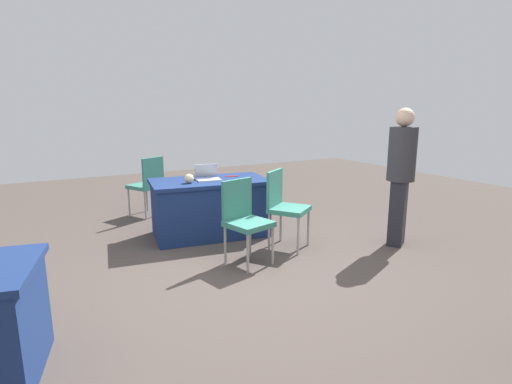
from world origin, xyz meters
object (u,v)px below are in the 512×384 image
table_foreground (210,207)px  scissors_red (232,176)px  yarn_ball (189,179)px  chair_near_front (148,182)px  chair_tucked_left (245,216)px  chair_tucked_right (284,203)px  person_attendee_standing (401,170)px  laptop_silver (208,177)px

table_foreground → scissors_red: bearing=-166.8°
table_foreground → yarn_ball: bearing=16.7°
chair_near_front → chair_tucked_left: 2.55m
table_foreground → chair_tucked_left: size_ratio=1.75×
chair_tucked_right → table_foreground: bearing=-91.3°
person_attendee_standing → chair_tucked_right: bearing=122.4°
table_foreground → chair_tucked_right: (-0.62, 0.92, 0.18)m
chair_tucked_right → scissors_red: (0.24, -1.00, 0.21)m
chair_near_front → laptop_silver: bearing=-98.7°
chair_tucked_left → table_foreground: bearing=-106.8°
chair_tucked_right → yarn_ball: chair_tucked_right is taller
chair_near_front → chair_tucked_left: size_ratio=1.02×
chair_tucked_left → person_attendee_standing: person_attendee_standing is taller
chair_near_front → person_attendee_standing: size_ratio=0.56×
person_attendee_standing → laptop_silver: person_attendee_standing is taller
person_attendee_standing → laptop_silver: bearing=109.1°
chair_tucked_right → laptop_silver: laptop_silver is taller
chair_tucked_left → scissors_red: bearing=-123.7°
yarn_ball → scissors_red: yarn_ball is taller
scissors_red → chair_tucked_left: bearing=-93.0°
table_foreground → chair_tucked_right: bearing=124.0°
person_attendee_standing → yarn_ball: bearing=115.1°
laptop_silver → scissors_red: 0.40m
chair_tucked_right → chair_tucked_left: bearing=-17.6°
chair_near_front → table_foreground: bearing=-98.4°
chair_tucked_left → yarn_ball: bearing=-89.5°
chair_tucked_left → yarn_ball: chair_tucked_left is taller
chair_near_front → laptop_silver: 1.47m
table_foreground → chair_tucked_left: chair_tucked_left is taller
laptop_silver → scissors_red: bearing=-161.1°
chair_near_front → scissors_red: size_ratio=5.36×
person_attendee_standing → table_foreground: bearing=109.2°
chair_tucked_right → person_attendee_standing: (-1.33, 0.62, 0.40)m
laptop_silver → yarn_ball: laptop_silver is taller
chair_tucked_right → scissors_red: bearing=-112.0°
chair_near_front → person_attendee_standing: 3.83m
laptop_silver → chair_tucked_right: bearing=132.8°
chair_near_front → yarn_ball: (-0.17, 1.48, 0.28)m
person_attendee_standing → chair_near_front: bearing=97.4°
person_attendee_standing → yarn_ball: 2.69m
chair_tucked_left → scissors_red: (-0.43, -1.22, 0.24)m
table_foreground → laptop_silver: (0.01, -0.02, 0.43)m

